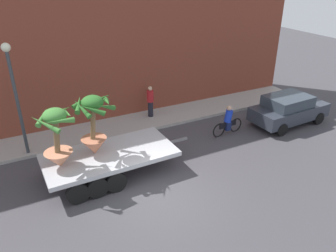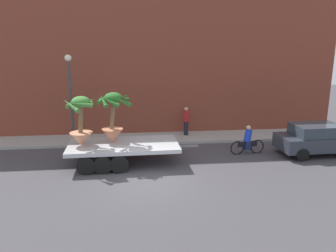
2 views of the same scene
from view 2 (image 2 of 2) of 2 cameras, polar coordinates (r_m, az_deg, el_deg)
ground_plane at (r=13.94m, az=-3.15°, el=-9.47°), size 60.00×60.00×0.00m
sidewalk at (r=19.66m, az=-4.09°, el=-2.17°), size 24.00×2.20×0.15m
building_facade at (r=20.59m, az=-4.51°, el=12.21°), size 24.00×1.20×9.81m
flatbed_trailer at (r=15.79m, az=-8.46°, el=-3.80°), size 6.14×2.64×0.98m
potted_palm_rear at (r=15.64m, az=-9.41°, el=1.43°), size 1.59×1.71×2.40m
potted_palm_middle at (r=15.50m, az=-14.69°, el=0.54°), size 1.52×1.57×2.29m
cyclist at (r=17.51m, az=13.49°, el=-2.56°), size 1.84×0.38×1.54m
parked_car at (r=18.56m, az=24.31°, el=-2.00°), size 4.22×2.06×1.58m
pedestrian_near_gate at (r=19.94m, az=3.11°, el=0.95°), size 0.36×0.36×1.71m
street_lamp at (r=18.52m, az=-16.43°, el=6.27°), size 0.36×0.36×4.83m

